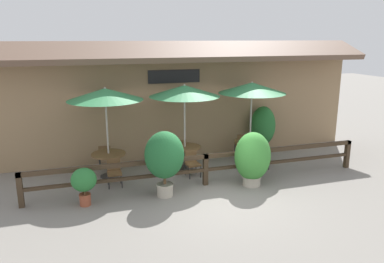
# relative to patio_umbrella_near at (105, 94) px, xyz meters

# --- Properties ---
(ground_plane) EXTENTS (60.00, 60.00, 0.00)m
(ground_plane) POSITION_rel_patio_umbrella_near_xyz_m (2.70, -2.64, -2.66)
(ground_plane) COLOR gray
(building_facade) EXTENTS (14.28, 1.49, 4.23)m
(building_facade) POSITION_rel_patio_umbrella_near_xyz_m (2.70, 1.46, -0.49)
(building_facade) COLOR #997A56
(building_facade) RESTS_ON ground
(patio_railing) EXTENTS (10.40, 0.14, 0.95)m
(patio_railing) POSITION_rel_patio_umbrella_near_xyz_m (2.70, -1.59, -1.96)
(patio_railing) COLOR #3D2D1E
(patio_railing) RESTS_ON ground
(patio_umbrella_near) EXTENTS (2.32, 2.32, 2.88)m
(patio_umbrella_near) POSITION_rel_patio_umbrella_near_xyz_m (0.00, 0.00, 0.00)
(patio_umbrella_near) COLOR #B7B2A8
(patio_umbrella_near) RESTS_ON ground
(dining_table_near) EXTENTS (1.08, 1.08, 0.78)m
(dining_table_near) POSITION_rel_patio_umbrella_near_xyz_m (0.00, 0.00, -2.03)
(dining_table_near) COLOR brown
(dining_table_near) RESTS_ON ground
(chair_near_streetside) EXTENTS (0.43, 0.43, 0.83)m
(chair_near_streetside) POSITION_rel_patio_umbrella_near_xyz_m (0.07, -0.82, -2.20)
(chair_near_streetside) COLOR brown
(chair_near_streetside) RESTS_ON ground
(chair_near_wallside) EXTENTS (0.47, 0.47, 0.83)m
(chair_near_wallside) POSITION_rel_patio_umbrella_near_xyz_m (-0.05, 0.82, -2.20)
(chair_near_wallside) COLOR brown
(chair_near_wallside) RESTS_ON ground
(patio_umbrella_middle) EXTENTS (2.32, 2.32, 2.88)m
(patio_umbrella_middle) POSITION_rel_patio_umbrella_near_xyz_m (2.52, -0.01, 0.00)
(patio_umbrella_middle) COLOR #B7B2A8
(patio_umbrella_middle) RESTS_ON ground
(dining_table_middle) EXTENTS (1.08, 1.08, 0.78)m
(dining_table_middle) POSITION_rel_patio_umbrella_near_xyz_m (2.52, -0.01, -2.03)
(dining_table_middle) COLOR brown
(dining_table_middle) RESTS_ON ground
(chair_middle_streetside) EXTENTS (0.46, 0.46, 0.83)m
(chair_middle_streetside) POSITION_rel_patio_umbrella_near_xyz_m (2.55, -0.75, -2.20)
(chair_middle_streetside) COLOR brown
(chair_middle_streetside) RESTS_ON ground
(chair_middle_wallside) EXTENTS (0.49, 0.49, 0.83)m
(chair_middle_wallside) POSITION_rel_patio_umbrella_near_xyz_m (2.55, 0.73, -2.20)
(chair_middle_wallside) COLOR brown
(chair_middle_wallside) RESTS_ON ground
(patio_umbrella_far) EXTENTS (2.32, 2.32, 2.88)m
(patio_umbrella_far) POSITION_rel_patio_umbrella_near_xyz_m (4.94, -0.01, 0.00)
(patio_umbrella_far) COLOR #B7B2A8
(patio_umbrella_far) RESTS_ON ground
(dining_table_far) EXTENTS (1.08, 1.08, 0.78)m
(dining_table_far) POSITION_rel_patio_umbrella_near_xyz_m (4.94, -0.01, -2.03)
(dining_table_far) COLOR brown
(dining_table_far) RESTS_ON ground
(chair_far_streetside) EXTENTS (0.47, 0.47, 0.83)m
(chair_far_streetside) POSITION_rel_patio_umbrella_near_xyz_m (4.95, -0.79, -2.20)
(chair_far_streetside) COLOR brown
(chair_far_streetside) RESTS_ON ground
(chair_far_wallside) EXTENTS (0.49, 0.49, 0.83)m
(chair_far_wallside) POSITION_rel_patio_umbrella_near_xyz_m (4.99, 0.78, -2.20)
(chair_far_wallside) COLOR brown
(chair_far_wallside) RESTS_ON ground
(potted_plant_small_flowering) EXTENTS (1.09, 0.98, 1.65)m
(potted_plant_small_flowering) POSITION_rel_patio_umbrella_near_xyz_m (4.02, -2.05, -1.79)
(potted_plant_small_flowering) COLOR #B7AD99
(potted_plant_small_flowering) RESTS_ON ground
(potted_plant_tall_tropical) EXTENTS (0.67, 0.60, 1.04)m
(potted_plant_tall_tropical) POSITION_rel_patio_umbrella_near_xyz_m (-0.83, -1.98, -2.00)
(potted_plant_tall_tropical) COLOR #9E4C33
(potted_plant_tall_tropical) RESTS_ON ground
(potted_plant_entrance_palm) EXTENTS (1.10, 0.99, 1.87)m
(potted_plant_entrance_palm) POSITION_rel_patio_umbrella_near_xyz_m (1.34, -2.02, -1.51)
(potted_plant_entrance_palm) COLOR #B7AD99
(potted_plant_entrance_palm) RESTS_ON ground
(potted_plant_broad_leaf) EXTENTS (0.97, 0.87, 1.80)m
(potted_plant_broad_leaf) POSITION_rel_patio_umbrella_near_xyz_m (5.93, 0.91, -1.66)
(potted_plant_broad_leaf) COLOR #564C47
(potted_plant_broad_leaf) RESTS_ON ground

